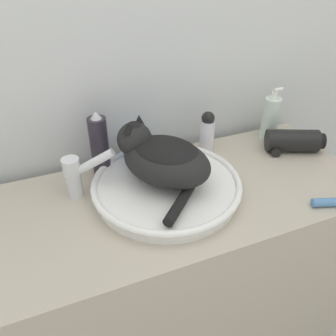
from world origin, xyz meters
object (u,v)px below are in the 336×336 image
Objects in this scene: faucet at (77,174)px; soap_pump_bottle at (270,118)px; cat at (162,157)px; cream_tube at (336,202)px; deodorant_stick at (207,132)px; hair_dryer at (292,141)px; spray_bottle_trigger at (134,147)px; hairspray_can_black at (100,146)px.

soap_pump_bottle is (0.71, 0.08, 0.00)m from faucet.
cream_tube is at bearing -157.22° from cat.
cat is at bearing 1.48° from faucet.
deodorant_stick is (0.45, 0.08, -0.00)m from faucet.
faucet is 1.18× the size of cream_tube.
soap_pump_bottle is 0.12m from hair_dryer.
hair_dryer is at bearing 17.51° from faucet.
spray_bottle_trigger is at bearing 180.00° from soap_pump_bottle.
cat is at bearing -162.00° from soap_pump_bottle.
cream_tube is (0.43, -0.24, -0.11)m from cat.
cat is at bearing 150.42° from cream_tube.
cat is 0.51m from hair_dryer.
hair_dryer is (0.02, -0.11, -0.04)m from soap_pump_bottle.
cream_tube is (-0.05, -0.40, -0.07)m from soap_pump_bottle.
hairspray_can_black reaches higher than hair_dryer.
hair_dryer is at bearing -122.18° from cat.
spray_bottle_trigger is 0.74× the size of hairspray_can_black.
hairspray_can_black reaches higher than cream_tube.
soap_pump_bottle reaches higher than faucet.
hair_dryer is at bearing -79.63° from soap_pump_bottle.
soap_pump_bottle reaches higher than deodorant_stick.
hairspray_can_black is (-0.14, 0.16, -0.02)m from cat.
faucet is at bearing 154.17° from cream_tube.
spray_bottle_trigger is (0.19, 0.08, -0.00)m from faucet.
deodorant_stick is 1.12× the size of cream_tube.
spray_bottle_trigger is at bearing 0.00° from hairspray_can_black.
hair_dryer is (0.54, -0.11, -0.04)m from spray_bottle_trigger.
soap_pump_bottle is 0.93× the size of hair_dryer.
faucet is 1.05× the size of deodorant_stick.
spray_bottle_trigger is 1.21× the size of cream_tube.
hair_dryer is (0.73, -0.03, -0.04)m from faucet.
hair_dryer is (0.50, 0.05, -0.08)m from cat.
hairspray_can_black is at bearing 4.33° from cat.
soap_pump_bottle is at bearing 82.42° from cream_tube.
cat is 2.23× the size of faucet.
faucet is 0.71m from soap_pump_bottle.
cat is 2.17× the size of spray_bottle_trigger.
hair_dryer is at bearing -21.49° from deodorant_stick.
hairspray_can_black reaches higher than deodorant_stick.
spray_bottle_trigger is 0.78× the size of hair_dryer.
cream_tube is (0.20, -0.40, -0.06)m from deodorant_stick.
deodorant_stick is (-0.26, -0.00, -0.01)m from soap_pump_bottle.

